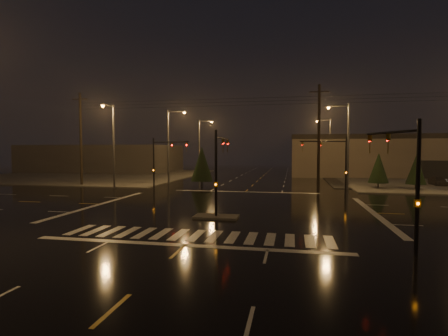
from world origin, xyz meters
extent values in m
plane|color=black|center=(0.00, 0.00, 0.00)|extent=(140.00, 140.00, 0.00)
cube|color=#4B4843|center=(-30.00, 30.00, 0.06)|extent=(36.00, 36.00, 0.12)
cube|color=#4B4843|center=(0.00, -4.00, 0.07)|extent=(3.00, 1.60, 0.15)
cube|color=beige|center=(0.00, -9.00, 0.01)|extent=(15.00, 2.60, 0.01)
cube|color=beige|center=(0.00, -11.00, 0.01)|extent=(16.00, 0.50, 0.01)
cube|color=beige|center=(0.00, 11.00, 0.01)|extent=(16.00, 0.50, 0.01)
cube|color=#3A3533|center=(-35.00, 42.00, 2.80)|extent=(30.00, 18.00, 5.60)
cylinder|color=black|center=(0.00, -4.00, 3.00)|extent=(0.18, 0.18, 6.00)
cylinder|color=black|center=(0.00, -1.75, 5.50)|extent=(0.12, 4.50, 0.12)
imported|color=#594707|center=(0.00, 0.27, 5.45)|extent=(0.16, 0.20, 1.00)
cube|color=#594707|center=(0.00, -4.00, 2.30)|extent=(0.25, 0.18, 0.35)
cylinder|color=black|center=(10.50, 10.50, 3.00)|extent=(0.18, 0.18, 6.00)
cylinder|color=black|center=(8.15, 9.64, 5.50)|extent=(4.74, 1.82, 0.12)
imported|color=#594707|center=(6.04, 8.88, 5.45)|extent=(0.24, 0.22, 1.00)
cube|color=#594707|center=(10.50, 10.50, 2.30)|extent=(0.25, 0.18, 0.35)
cylinder|color=black|center=(-10.50, 10.50, 3.00)|extent=(0.18, 0.18, 6.00)
cylinder|color=black|center=(-8.15, 9.64, 5.50)|extent=(4.74, 1.82, 0.12)
imported|color=#594707|center=(-6.04, 8.88, 5.45)|extent=(0.24, 0.22, 1.00)
cube|color=#594707|center=(-10.50, 10.50, 2.30)|extent=(0.25, 0.18, 0.35)
cylinder|color=black|center=(10.50, -10.50, 3.00)|extent=(0.18, 0.18, 6.00)
cylinder|color=black|center=(9.82, -8.62, 5.50)|extent=(1.48, 3.80, 0.12)
imported|color=#594707|center=(9.20, -6.93, 5.45)|extent=(0.22, 0.24, 1.00)
cube|color=#594707|center=(10.50, -10.50, 2.30)|extent=(0.25, 0.18, 0.35)
cylinder|color=#38383A|center=(-11.50, 18.00, 5.00)|extent=(0.24, 0.24, 10.00)
cylinder|color=#38383A|center=(-10.30, 18.00, 9.80)|extent=(2.40, 0.14, 0.14)
cube|color=#38383A|center=(-9.20, 18.00, 9.75)|extent=(0.70, 0.30, 0.18)
sphere|color=orange|center=(-9.20, 18.00, 9.62)|extent=(0.32, 0.32, 0.32)
cylinder|color=#38383A|center=(-11.50, 34.00, 5.00)|extent=(0.24, 0.24, 10.00)
cylinder|color=#38383A|center=(-10.30, 34.00, 9.80)|extent=(2.40, 0.14, 0.14)
cube|color=#38383A|center=(-9.20, 34.00, 9.75)|extent=(0.70, 0.30, 0.18)
sphere|color=orange|center=(-9.20, 34.00, 9.62)|extent=(0.32, 0.32, 0.32)
cylinder|color=#38383A|center=(11.50, 16.00, 5.00)|extent=(0.24, 0.24, 10.00)
cylinder|color=#38383A|center=(10.30, 16.00, 9.80)|extent=(2.40, 0.14, 0.14)
cube|color=#38383A|center=(9.20, 16.00, 9.75)|extent=(0.70, 0.30, 0.18)
sphere|color=orange|center=(9.20, 16.00, 9.62)|extent=(0.32, 0.32, 0.32)
cylinder|color=#38383A|center=(11.50, 36.00, 5.00)|extent=(0.24, 0.24, 10.00)
cylinder|color=#38383A|center=(10.30, 36.00, 9.80)|extent=(2.40, 0.14, 0.14)
cube|color=#38383A|center=(9.20, 36.00, 9.75)|extent=(0.70, 0.30, 0.18)
sphere|color=orange|center=(9.20, 36.00, 9.62)|extent=(0.32, 0.32, 0.32)
cylinder|color=#38383A|center=(-16.00, 11.50, 5.00)|extent=(0.24, 0.24, 10.00)
cylinder|color=#38383A|center=(-16.00, 10.30, 9.80)|extent=(0.14, 2.40, 0.14)
cube|color=#38383A|center=(-16.00, 9.20, 9.75)|extent=(0.30, 0.70, 0.18)
sphere|color=orange|center=(-16.00, 9.20, 9.62)|extent=(0.32, 0.32, 0.32)
cylinder|color=black|center=(-22.00, 14.00, 6.00)|extent=(0.32, 0.32, 12.00)
cube|color=black|center=(-22.00, 14.00, 11.20)|extent=(2.20, 0.12, 0.12)
cylinder|color=black|center=(8.00, 14.00, 6.00)|extent=(0.32, 0.32, 12.00)
cube|color=black|center=(8.00, 14.00, 11.20)|extent=(2.20, 0.12, 0.12)
cylinder|color=black|center=(15.21, 17.39, 0.35)|extent=(0.18, 0.18, 0.70)
cone|color=black|center=(15.21, 17.39, 2.51)|extent=(2.31, 2.31, 3.62)
cylinder|color=black|center=(19.07, 16.50, 0.35)|extent=(0.18, 0.18, 0.70)
cone|color=black|center=(19.07, 16.50, 2.41)|extent=(2.19, 2.19, 3.43)
cylinder|color=black|center=(-6.13, 15.52, 0.35)|extent=(0.18, 0.18, 0.70)
cone|color=black|center=(-6.13, 15.52, 2.88)|extent=(2.79, 2.79, 4.37)
imported|color=black|center=(23.51, 22.03, 0.66)|extent=(1.68, 3.92, 1.32)
camera|label=1|loc=(5.10, -27.08, 4.65)|focal=28.00mm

